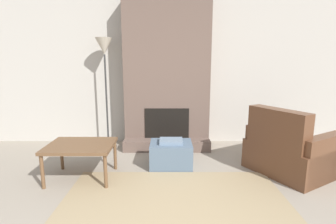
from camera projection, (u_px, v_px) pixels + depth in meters
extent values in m
cube|color=#BCB7AD|center=(168.00, 73.00, 4.82)|extent=(6.88, 0.06, 2.60)
cube|color=brown|center=(168.00, 73.00, 4.60)|extent=(1.48, 0.39, 2.60)
cube|color=brown|center=(168.00, 145.00, 4.50)|extent=(1.48, 0.27, 0.18)
cube|color=black|center=(168.00, 123.00, 4.56)|extent=(0.77, 0.02, 0.53)
cube|color=slate|center=(172.00, 154.00, 3.82)|extent=(0.60, 0.48, 0.35)
cube|color=slate|center=(172.00, 141.00, 3.78)|extent=(0.33, 0.27, 0.05)
cube|color=brown|center=(295.00, 156.00, 3.64)|extent=(1.34, 1.34, 0.42)
cube|color=brown|center=(278.00, 144.00, 3.40)|extent=(0.59, 0.80, 0.91)
cube|color=brown|center=(325.00, 159.00, 3.27)|extent=(0.84, 0.59, 0.61)
cube|color=brown|center=(270.00, 142.00, 3.97)|extent=(0.84, 0.59, 0.61)
cube|color=brown|center=(82.00, 146.00, 3.37)|extent=(0.84, 0.66, 0.04)
cylinder|color=brown|center=(44.00, 172.00, 3.13)|extent=(0.04, 0.04, 0.42)
cylinder|color=brown|center=(107.00, 172.00, 3.13)|extent=(0.04, 0.04, 0.42)
cylinder|color=brown|center=(63.00, 155.00, 3.70)|extent=(0.04, 0.04, 0.42)
cylinder|color=brown|center=(116.00, 155.00, 3.70)|extent=(0.04, 0.04, 0.42)
cylinder|color=#333333|center=(110.00, 146.00, 4.72)|extent=(0.29, 0.29, 0.02)
cylinder|color=#333333|center=(108.00, 101.00, 4.56)|extent=(0.03, 0.03, 1.60)
cone|color=beige|center=(105.00, 46.00, 4.38)|extent=(0.29, 0.29, 0.27)
cube|color=#9E8966|center=(176.00, 206.00, 2.77)|extent=(2.48, 1.69, 0.01)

